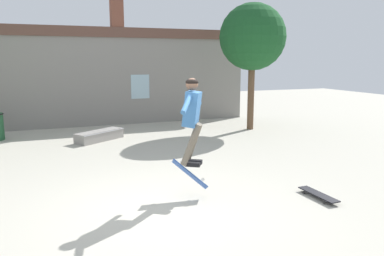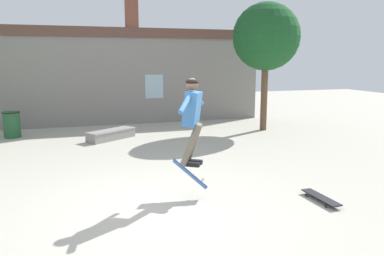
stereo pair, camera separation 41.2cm
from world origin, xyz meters
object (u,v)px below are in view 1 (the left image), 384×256
Objects in this scene: skateboard_flipping at (190,174)px; skateboard_resting at (318,194)px; skater at (192,114)px; tree_right at (253,37)px; skate_ledge at (100,136)px.

skateboard_resting is at bearing 12.30° from skateboard_flipping.
skateboard_flipping is at bearing 157.48° from skater.
skate_ledge is (-5.19, -0.05, -2.99)m from tree_right.
skater is 2.66m from skateboard_resting.
skater is 1.74× the size of skateboard_resting.
skate_ledge is at bearing 133.64° from skateboard_flipping.
tree_right reaches higher than skate_ledge.
skateboard_resting is (2.08, -0.81, -1.44)m from skater.
tree_right is 7.14m from skater.
skateboard_resting is (3.00, -6.24, -0.08)m from skate_ledge.
skateboard_flipping is at bearing -114.18° from skateboard_resting.
skateboard_resting is at bearing -109.24° from tree_right.
tree_right is 7.54× the size of skateboard_flipping.
tree_right is at bearing 85.67° from skater.
tree_right is 4.96× the size of skateboard_resting.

